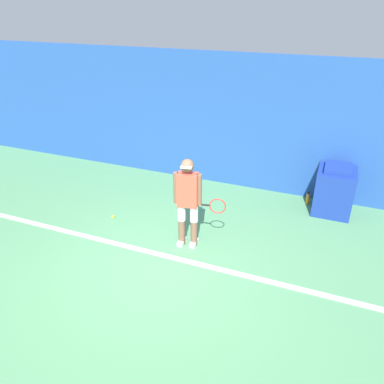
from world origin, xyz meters
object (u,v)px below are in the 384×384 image
(covered_chair, at_px, (334,190))
(water_bottle, at_px, (308,198))
(tennis_ball, at_px, (113,217))
(tennis_player, at_px, (188,200))

(covered_chair, height_order, water_bottle, covered_chair)
(water_bottle, bearing_deg, tennis_ball, -150.02)
(tennis_player, relative_size, covered_chair, 1.62)
(tennis_player, xyz_separation_m, tennis_ball, (-1.75, 0.27, -0.88))
(tennis_player, distance_m, tennis_ball, 1.98)
(water_bottle, bearing_deg, covered_chair, -16.68)
(tennis_ball, relative_size, water_bottle, 0.26)
(tennis_player, distance_m, covered_chair, 3.21)
(tennis_player, bearing_deg, tennis_ball, 160.05)
(tennis_ball, height_order, water_bottle, water_bottle)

